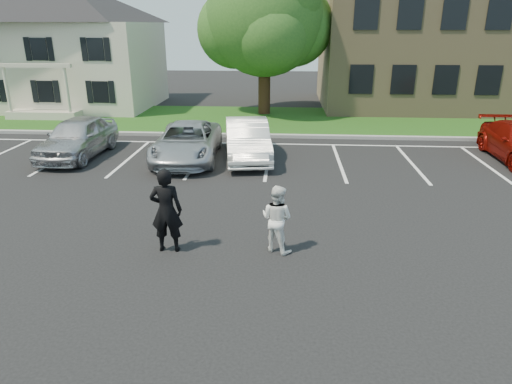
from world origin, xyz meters
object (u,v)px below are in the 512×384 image
car_silver_west (78,137)px  car_silver_minivan (187,142)px  man_black_suit (166,211)px  tree (266,19)px  office_building (499,40)px  house (71,45)px  car_white_sedan (247,140)px  man_white_shirt (277,219)px

car_silver_west → car_silver_minivan: bearing=-0.1°
man_black_suit → car_silver_west: bearing=-57.5°
tree → man_black_suit: (-1.47, -17.72, -4.33)m
tree → car_silver_west: bearing=-125.9°
car_silver_west → tree: bearing=55.8°
office_building → man_black_suit: bearing=-126.4°
house → car_white_sedan: bearing=-43.9°
office_building → car_silver_west: size_ratio=4.76×
tree → house: bearing=170.8°
tree → car_silver_minivan: 11.32m
office_building → car_white_sedan: office_building is taller
house → office_building: (27.00, 2.02, 0.33)m
car_silver_minivan → car_white_sedan: size_ratio=1.10×
tree → car_white_sedan: (-0.27, -9.70, -4.57)m
man_black_suit → man_white_shirt: (2.57, 0.17, -0.20)m
man_black_suit → car_silver_west: 9.70m
house → car_white_sedan: 17.16m
man_white_shirt → car_silver_minivan: 8.43m
man_black_suit → man_white_shirt: size_ratio=1.25×
car_silver_west → car_white_sedan: 6.87m
office_building → car_white_sedan: (-14.84, -13.73, -3.38)m
man_black_suit → car_silver_minivan: 7.83m
office_building → tree: tree is taller
man_black_suit → car_white_sedan: 8.12m
man_black_suit → car_white_sedan: bearing=-101.8°
man_white_shirt → car_silver_minivan: bearing=-34.2°
car_silver_west → car_silver_minivan: (4.50, -0.14, -0.08)m
man_black_suit → car_white_sedan: (1.20, 8.03, -0.24)m
house → car_silver_west: bearing=-66.0°
car_silver_minivan → car_white_sedan: bearing=3.9°
man_black_suit → car_silver_minivan: size_ratio=0.39×
office_building → man_black_suit: size_ratio=10.97×
man_black_suit → office_building: bearing=-129.7°
man_white_shirt → car_silver_west: 11.28m
tree → man_black_suit: size_ratio=4.31×
house → tree: tree is taller
office_building → car_white_sedan: bearing=-137.2°
tree → car_silver_minivan: (-2.64, -9.99, -4.63)m
house → car_silver_minivan: bearing=-50.8°
house → car_white_sedan: house is taller
car_white_sedan → man_white_shirt: bearing=-88.5°
office_building → tree: (-14.57, -4.03, 1.19)m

